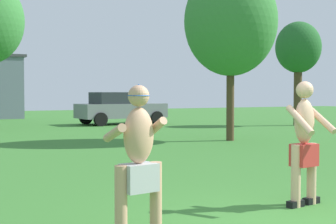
{
  "coord_description": "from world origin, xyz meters",
  "views": [
    {
      "loc": [
        -3.76,
        -4.05,
        1.54
      ],
      "look_at": [
        -0.33,
        2.6,
        1.26
      ],
      "focal_mm": 53.44,
      "sensor_mm": 36.0,
      "label": 1
    }
  ],
  "objects_px": {
    "player_with_cap": "(138,156)",
    "tree_near_building": "(231,22)",
    "tree_right_field": "(298,49)",
    "car_gray_mid_lot": "(120,108)",
    "player_in_red": "(305,140)"
  },
  "relations": [
    {
      "from": "car_gray_mid_lot",
      "to": "tree_right_field",
      "type": "distance_m",
      "value": 9.04
    },
    {
      "from": "player_in_red",
      "to": "tree_right_field",
      "type": "distance_m",
      "value": 17.75
    },
    {
      "from": "player_with_cap",
      "to": "tree_near_building",
      "type": "relative_size",
      "value": 0.29
    },
    {
      "from": "player_in_red",
      "to": "tree_right_field",
      "type": "height_order",
      "value": "tree_right_field"
    },
    {
      "from": "tree_right_field",
      "to": "player_in_red",
      "type": "bearing_deg",
      "value": -131.57
    },
    {
      "from": "player_in_red",
      "to": "car_gray_mid_lot",
      "type": "relative_size",
      "value": 0.39
    },
    {
      "from": "tree_right_field",
      "to": "tree_near_building",
      "type": "relative_size",
      "value": 0.88
    },
    {
      "from": "car_gray_mid_lot",
      "to": "tree_near_building",
      "type": "height_order",
      "value": "tree_near_building"
    },
    {
      "from": "tree_near_building",
      "to": "player_with_cap",
      "type": "bearing_deg",
      "value": -129.24
    },
    {
      "from": "player_with_cap",
      "to": "tree_right_field",
      "type": "bearing_deg",
      "value": 43.48
    },
    {
      "from": "player_with_cap",
      "to": "car_gray_mid_lot",
      "type": "height_order",
      "value": "player_with_cap"
    },
    {
      "from": "player_with_cap",
      "to": "player_in_red",
      "type": "bearing_deg",
      "value": 9.62
    },
    {
      "from": "player_with_cap",
      "to": "car_gray_mid_lot",
      "type": "bearing_deg",
      "value": 68.7
    },
    {
      "from": "player_in_red",
      "to": "player_with_cap",
      "type": "bearing_deg",
      "value": -170.38
    },
    {
      "from": "player_with_cap",
      "to": "player_in_red",
      "type": "distance_m",
      "value": 2.72
    }
  ]
}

